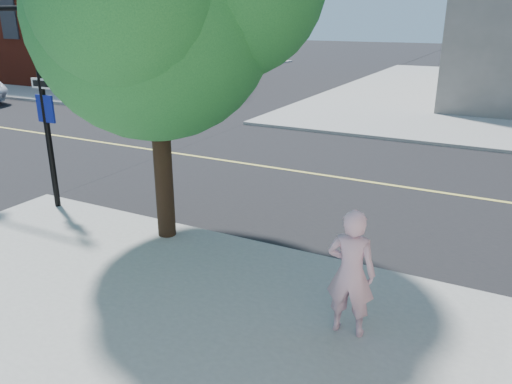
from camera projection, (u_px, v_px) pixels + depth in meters
The scene contains 4 objects.
ground at pixel (81, 207), 10.78m from camera, with size 140.00×140.00×0.00m, color black.
road_ew at pixel (198, 157), 14.54m from camera, with size 140.00×9.00×0.01m, color black.
sidewalk_nw at pixel (72, 67), 38.77m from camera, with size 26.00×25.00×0.12m, color gray.
man_on_phone at pixel (351, 273), 6.09m from camera, with size 0.60×0.39×1.64m, color #E0A8B9.
Camera 1 is at (8.00, -7.17, 3.90)m, focal length 35.36 mm.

